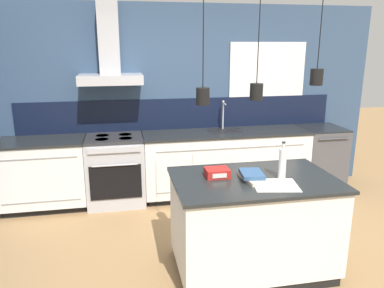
% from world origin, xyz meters
% --- Properties ---
extents(ground_plane, '(16.00, 16.00, 0.00)m').
position_xyz_m(ground_plane, '(0.00, 0.00, 0.00)').
color(ground_plane, '#A87F51').
rests_on(ground_plane, ground).
extents(wall_back, '(5.60, 2.29, 2.60)m').
position_xyz_m(wall_back, '(-0.06, 2.00, 1.36)').
color(wall_back, '#354C6B').
rests_on(wall_back, ground_plane).
extents(counter_run_left, '(1.07, 0.64, 0.91)m').
position_xyz_m(counter_run_left, '(-1.84, 1.69, 0.46)').
color(counter_run_left, black).
rests_on(counter_run_left, ground_plane).
extents(counter_run_sink, '(2.30, 0.64, 1.31)m').
position_xyz_m(counter_run_sink, '(0.57, 1.69, 0.46)').
color(counter_run_sink, black).
rests_on(counter_run_sink, ground_plane).
extents(oven_range, '(0.74, 0.66, 0.91)m').
position_xyz_m(oven_range, '(-0.94, 1.69, 0.46)').
color(oven_range, '#B5B5BA').
rests_on(oven_range, ground_plane).
extents(dishwasher, '(0.59, 0.65, 0.91)m').
position_xyz_m(dishwasher, '(2.01, 1.69, 0.46)').
color(dishwasher, '#4C4C51').
rests_on(dishwasher, ground_plane).
extents(kitchen_island, '(1.46, 0.93, 0.91)m').
position_xyz_m(kitchen_island, '(0.31, -0.13, 0.46)').
color(kitchen_island, black).
rests_on(kitchen_island, ground_plane).
extents(bottle_on_island, '(0.07, 0.07, 0.34)m').
position_xyz_m(bottle_on_island, '(0.54, -0.18, 1.05)').
color(bottle_on_island, silver).
rests_on(bottle_on_island, kitchen_island).
extents(book_stack, '(0.22, 0.34, 0.07)m').
position_xyz_m(book_stack, '(0.28, -0.16, 0.94)').
color(book_stack, beige).
rests_on(book_stack, kitchen_island).
extents(red_supply_box, '(0.21, 0.18, 0.08)m').
position_xyz_m(red_supply_box, '(-0.01, -0.03, 0.95)').
color(red_supply_box, red).
rests_on(red_supply_box, kitchen_island).
extents(paper_pile, '(0.42, 0.38, 0.01)m').
position_xyz_m(paper_pile, '(0.42, -0.34, 0.91)').
color(paper_pile, silver).
rests_on(paper_pile, kitchen_island).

